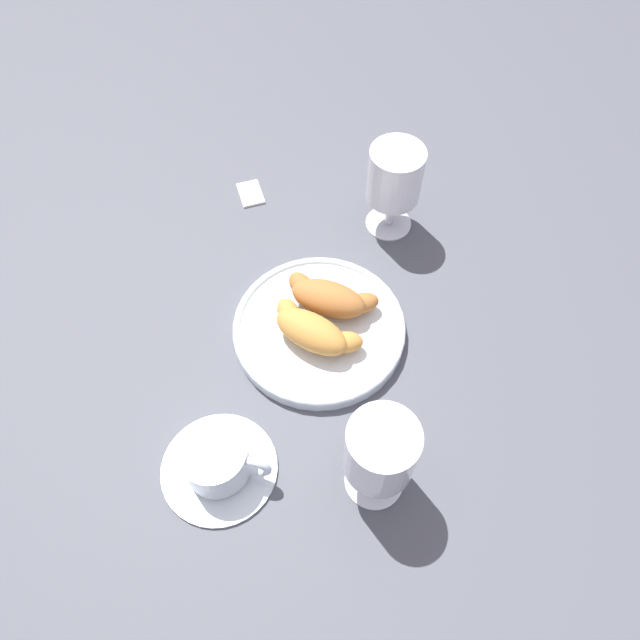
% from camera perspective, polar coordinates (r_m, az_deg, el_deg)
% --- Properties ---
extents(ground_plane, '(2.20, 2.20, 0.00)m').
position_cam_1_polar(ground_plane, '(0.82, -1.58, -0.32)').
color(ground_plane, '#4C4F56').
extents(pastry_plate, '(0.23, 0.23, 0.02)m').
position_cam_1_polar(pastry_plate, '(0.80, 0.00, -0.71)').
color(pastry_plate, silver).
rests_on(pastry_plate, ground_plane).
extents(croissant_large, '(0.14, 0.07, 0.04)m').
position_cam_1_polar(croissant_large, '(0.77, -0.70, -1.00)').
color(croissant_large, '#CC893D').
rests_on(croissant_large, pastry_plate).
extents(croissant_small, '(0.13, 0.09, 0.04)m').
position_cam_1_polar(croissant_small, '(0.79, 0.87, 2.13)').
color(croissant_small, '#AD6B33').
rests_on(croissant_small, pastry_plate).
extents(coffee_cup_near, '(0.14, 0.14, 0.06)m').
position_cam_1_polar(coffee_cup_near, '(0.72, -9.56, -12.98)').
color(coffee_cup_near, silver).
rests_on(coffee_cup_near, ground_plane).
extents(juice_glass_left, '(0.08, 0.08, 0.14)m').
position_cam_1_polar(juice_glass_left, '(0.64, 5.70, -12.23)').
color(juice_glass_left, white).
rests_on(juice_glass_left, ground_plane).
extents(juice_glass_right, '(0.08, 0.08, 0.14)m').
position_cam_1_polar(juice_glass_right, '(0.86, 7.10, 12.97)').
color(juice_glass_right, white).
rests_on(juice_glass_right, ground_plane).
extents(sugar_packet, '(0.06, 0.06, 0.01)m').
position_cam_1_polar(sugar_packet, '(0.97, -6.53, 11.76)').
color(sugar_packet, white).
rests_on(sugar_packet, ground_plane).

